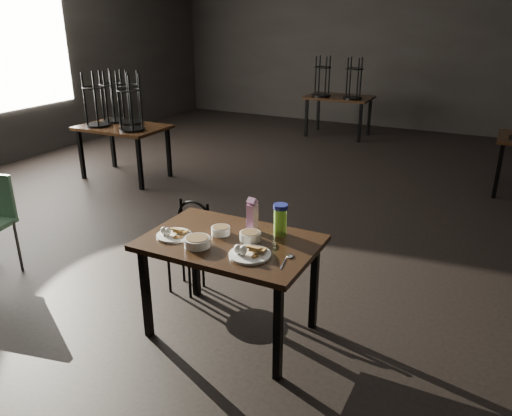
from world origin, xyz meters
The scene contains 13 objects.
room centered at (-0.06, 0.01, 2.33)m, with size 12.00×12.04×3.22m.
main_table centered at (0.33, -1.66, 0.67)m, with size 1.20×0.80×0.75m.
plate_left centered at (-0.06, -1.79, 0.77)m, with size 0.25×0.25×0.08m.
plate_right centered at (0.56, -1.81, 0.77)m, with size 0.28×0.28×0.09m.
bowl_near centered at (0.22, -1.60, 0.78)m, with size 0.14×0.14×0.05m.
bowl_far centered at (0.46, -1.60, 0.78)m, with size 0.15×0.15×0.06m.
bowl_big centered at (0.18, -1.84, 0.78)m, with size 0.18×0.18×0.06m.
juice_carton centered at (0.40, -1.45, 0.87)m, with size 0.07×0.07×0.26m.
water_bottle centered at (0.60, -1.41, 0.87)m, with size 0.13×0.13×0.23m.
spoon centered at (0.81, -1.72, 0.76)m, with size 0.06×0.22×0.01m.
bentwood_chair centered at (-0.31, -1.25, 0.45)m, with size 0.36×0.36×0.76m.
bg_table_left centered at (-2.87, 0.91, 0.80)m, with size 1.20×0.80×1.48m.
bg_table_far centered at (-0.97, 4.75, 0.75)m, with size 1.20×0.80×1.48m.
Camera 1 is at (1.92, -4.38, 2.23)m, focal length 35.00 mm.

